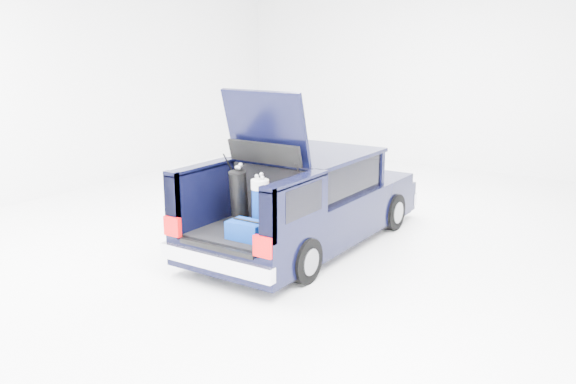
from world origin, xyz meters
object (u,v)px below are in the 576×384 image
Objects in this scene: red_suitcase at (295,210)px; blue_golf_bag at (260,205)px; car at (309,201)px; black_golf_bag at (239,198)px; blue_duffel at (247,230)px.

blue_golf_bag is (-0.37, -0.28, 0.08)m from red_suitcase.
car reaches higher than black_golf_bag.
black_golf_bag is 1.09× the size of blue_golf_bag.
red_suitcase is 0.80m from black_golf_bag.
blue_duffel is at bearing -51.10° from black_golf_bag.
red_suitcase is (0.50, -1.19, 0.22)m from car.
black_golf_bag reaches higher than red_suitcase.
blue_golf_bag is at bearing -84.96° from car.
blue_duffel is (0.18, -1.85, 0.05)m from car.
car is 5.74× the size of blue_golf_bag.
black_golf_bag is 0.65m from blue_duffel.
blue_golf_bag is at bearing -132.11° from red_suitcase.
red_suitcase is 0.69× the size of black_golf_bag.
car is 1.51m from blue_golf_bag.
car is 5.26× the size of black_golf_bag.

